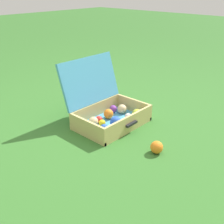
# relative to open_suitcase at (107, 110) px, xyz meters

# --- Properties ---
(ground_plane) EXTENTS (16.00, 16.00, 0.00)m
(ground_plane) POSITION_rel_open_suitcase_xyz_m (-0.05, -0.01, -0.10)
(ground_plane) COLOR #336B28
(open_suitcase) EXTENTS (0.53, 0.49, 0.47)m
(open_suitcase) POSITION_rel_open_suitcase_xyz_m (0.00, 0.00, 0.00)
(open_suitcase) COLOR #4799C6
(open_suitcase) RESTS_ON ground
(stray_ball_on_grass) EXTENTS (0.08, 0.08, 0.08)m
(stray_ball_on_grass) POSITION_rel_open_suitcase_xyz_m (-0.09, -0.51, -0.06)
(stray_ball_on_grass) COLOR orange
(stray_ball_on_grass) RESTS_ON ground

